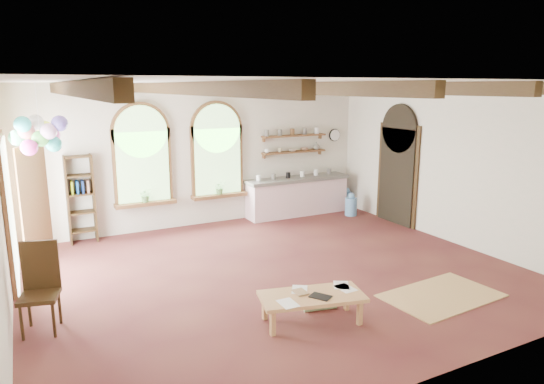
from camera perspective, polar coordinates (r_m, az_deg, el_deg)
floor at (r=8.42m, az=0.45°, el=-9.49°), size 8.00×8.00×0.00m
ceiling_beams at (r=7.82m, az=0.49°, el=12.11°), size 6.20×6.80×0.18m
window_left at (r=10.68m, az=-15.01°, el=3.84°), size 1.30×0.28×2.20m
window_right at (r=11.17m, az=-6.46°, el=4.54°), size 1.30×0.28×2.20m
left_doorway at (r=8.93m, az=-28.58°, el=-2.01°), size 0.10×1.90×2.50m
right_doorway at (r=11.52m, az=14.45°, el=1.79°), size 0.10×1.30×2.40m
kitchen_counter at (r=12.03m, az=2.98°, el=-0.44°), size 2.68×0.62×0.94m
wall_shelf_lower at (r=12.00m, az=2.60°, el=4.74°), size 1.70×0.24×0.04m
wall_shelf_upper at (r=11.95m, az=2.62°, el=6.64°), size 1.70×0.24×0.04m
wall_clock at (r=12.68m, az=7.38°, el=6.66°), size 0.32×0.04×0.32m
bookshelf at (r=10.51m, az=-21.57°, el=-0.80°), size 0.53×0.32×1.80m
coffee_table at (r=6.68m, az=4.72°, el=-12.30°), size 1.51×0.95×0.40m
side_chair at (r=7.11m, az=-25.54°, el=-12.04°), size 0.57×0.57×1.17m
floor_mat at (r=7.98m, az=19.30°, el=-11.43°), size 1.83×1.21×0.02m
floor_cushion at (r=7.34m, az=5.06°, el=-12.60°), size 0.58×0.58×0.09m
water_jug_a at (r=12.13m, az=9.28°, el=-1.59°), size 0.29×0.29×0.57m
water_jug_b at (r=12.91m, az=8.80°, el=-0.82°), size 0.27×0.27×0.53m
balloon_cluster at (r=9.04m, az=-25.68°, el=6.09°), size 0.92×0.96×1.16m
table_book at (r=6.66m, az=2.72°, el=-11.82°), size 0.17×0.24×0.02m
tablet at (r=6.60m, az=5.73°, el=-12.14°), size 0.30×0.33×0.01m
potted_plant_left at (r=10.72m, az=-14.65°, el=-0.36°), size 0.27×0.23×0.30m
potted_plant_right at (r=11.20m, az=-6.17°, el=0.51°), size 0.27×0.23×0.30m
shelf_cup_a at (r=11.63m, az=-0.61°, el=4.86°), size 0.12×0.10×0.10m
shelf_cup_b at (r=11.79m, az=0.92°, el=4.95°), size 0.10×0.10×0.09m
shelf_bowl_a at (r=11.97m, az=2.40°, el=4.95°), size 0.22×0.22×0.05m
shelf_bowl_b at (r=12.14m, az=3.83°, el=5.06°), size 0.20×0.20×0.06m
shelf_vase at (r=12.32m, az=5.24°, el=5.44°), size 0.18×0.18×0.19m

